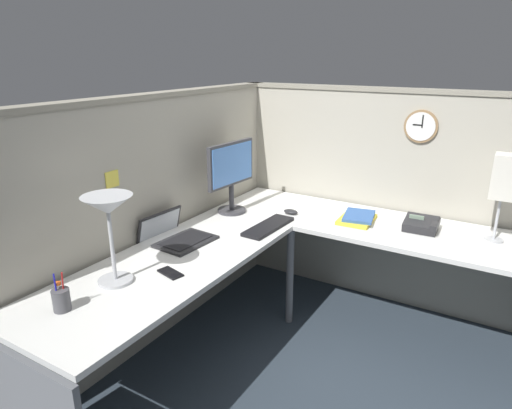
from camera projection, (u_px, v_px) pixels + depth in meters
ground_plane at (299, 339)px, 3.00m from camera, size 6.80×6.80×0.00m
cubicle_wall_back at (154, 220)px, 2.88m from camera, size 2.57×0.12×1.58m
cubicle_wall_right at (387, 198)px, 3.33m from camera, size 0.12×2.37×1.58m
desk at (299, 263)px, 2.66m from camera, size 2.35×2.15×0.73m
monitor at (231, 172)px, 3.13m from camera, size 0.46×0.20×0.50m
laptop at (174, 235)px, 2.74m from camera, size 0.37×0.40×0.22m
keyboard at (268, 226)px, 2.92m from camera, size 0.44×0.16×0.02m
computer_mouse at (291, 212)px, 3.17m from camera, size 0.06×0.10×0.03m
desk_lamp_dome at (108, 212)px, 2.12m from camera, size 0.24×0.24×0.44m
pen_cup at (61, 299)px, 1.97m from camera, size 0.08×0.08×0.18m
cell_phone at (170, 273)px, 2.31m from camera, size 0.10×0.16×0.01m
office_phone at (422, 225)px, 2.87m from camera, size 0.20×0.21×0.11m
book_stack at (358, 218)px, 3.04m from camera, size 0.31×0.24×0.04m
desk_lamp_paper at (504, 179)px, 2.60m from camera, size 0.13×0.13×0.53m
wall_clock at (421, 126)px, 3.02m from camera, size 0.04×0.22×0.22m
pinned_note_leftmost at (112, 179)px, 2.45m from camera, size 0.09×0.00×0.09m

